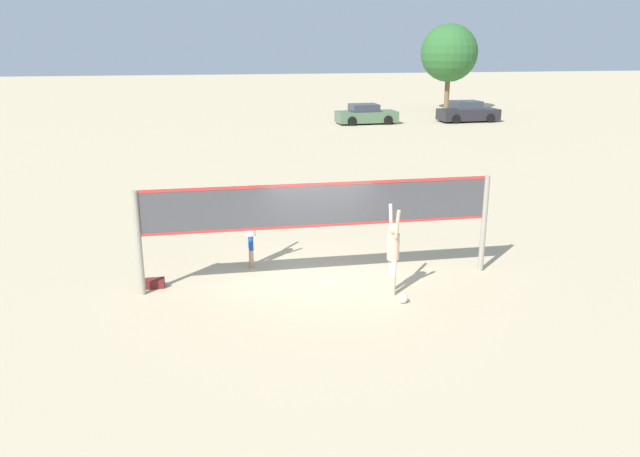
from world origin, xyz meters
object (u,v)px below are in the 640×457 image
object	(u,v)px
player_spiker	(393,249)
tree_left_cluster	(449,53)
player_blocker	(250,226)
volleyball_net	(320,214)
gear_bag	(154,283)
volleyball	(403,298)
parked_car_mid	(468,112)
parked_car_near	(366,115)

from	to	relation	value
player_spiker	tree_left_cluster	world-z (taller)	tree_left_cluster
player_blocker	tree_left_cluster	xyz separation A→B (m)	(19.52, 35.49, 3.57)
volleyball_net	gear_bag	distance (m)	4.28
volleyball	player_blocker	bearing A→B (deg)	136.09
gear_bag	parked_car_mid	size ratio (longest dim) A/B	0.12
gear_bag	parked_car_near	xyz separation A→B (m)	(12.82, 28.79, 0.52)
volleyball_net	volleyball	bearing A→B (deg)	-45.54
player_blocker	parked_car_near	distance (m)	29.65
volleyball_net	gear_bag	xyz separation A→B (m)	(-3.95, 0.37, -1.60)
volleyball_net	tree_left_cluster	distance (m)	41.14
volleyball	gear_bag	bearing A→B (deg)	160.32
parked_car_near	parked_car_mid	bearing A→B (deg)	-4.09
tree_left_cluster	volleyball_net	bearing A→B (deg)	-115.97
tree_left_cluster	player_blocker	bearing A→B (deg)	-118.81
parked_car_near	tree_left_cluster	bearing A→B (deg)	37.99
parked_car_near	tree_left_cluster	size ratio (longest dim) A/B	0.61
parked_car_mid	player_blocker	bearing A→B (deg)	-124.99
volleyball	gear_bag	size ratio (longest dim) A/B	0.44
volleyball_net	parked_car_mid	distance (m)	33.28
volleyball	gear_bag	distance (m)	5.87
volleyball_net	player_blocker	bearing A→B (deg)	137.85
volleyball_net	parked_car_near	size ratio (longest dim) A/B	1.97
parked_car_near	tree_left_cluster	world-z (taller)	tree_left_cluster
player_blocker	volleyball	world-z (taller)	player_blocker
player_spiker	volleyball	size ratio (longest dim) A/B	9.31
volleyball	tree_left_cluster	bearing A→B (deg)	66.93
player_spiker	player_blocker	size ratio (longest dim) A/B	1.00
volleyball_net	tree_left_cluster	world-z (taller)	tree_left_cluster
volleyball_net	player_blocker	size ratio (longest dim) A/B	4.06
player_spiker	tree_left_cluster	xyz separation A→B (m)	(16.48, 37.93, 3.58)
parked_car_near	volleyball_net	bearing A→B (deg)	-109.28
volleyball_net	volleyball	world-z (taller)	volleyball_net
parked_car_near	tree_left_cluster	xyz separation A→B (m)	(9.10, 7.74, 4.04)
player_spiker	gear_bag	bearing A→B (deg)	75.46
volleyball	parked_car_mid	xyz separation A→B (m)	(14.84, 30.54, 0.55)
volleyball	player_spiker	bearing A→B (deg)	98.41
player_spiker	parked_car_mid	size ratio (longest dim) A/B	0.48
gear_bag	volleyball	bearing A→B (deg)	-19.68
player_spiker	volleyball	xyz separation A→B (m)	(0.08, -0.56, -0.98)
player_blocker	volleyball	bearing A→B (deg)	46.09
parked_car_mid	tree_left_cluster	xyz separation A→B (m)	(1.55, 7.96, 4.00)
volleyball_net	tree_left_cluster	bearing A→B (deg)	64.03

